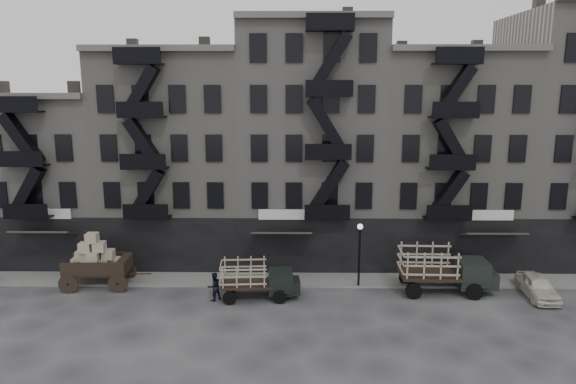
{
  "coord_description": "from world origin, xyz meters",
  "views": [
    {
      "loc": [
        -1.16,
        -28.79,
        12.81
      ],
      "look_at": [
        -1.59,
        4.0,
        6.04
      ],
      "focal_mm": 32.0,
      "sensor_mm": 36.0,
      "label": 1
    }
  ],
  "objects_px": {
    "stake_truck_west": "(257,277)",
    "pedestrian_mid": "(214,287)",
    "wagon": "(95,256)",
    "car_east": "(538,286)",
    "stake_truck_east": "(444,267)"
  },
  "relations": [
    {
      "from": "wagon",
      "to": "stake_truck_west",
      "type": "xyz_separation_m",
      "value": [
        10.61,
        -1.75,
        -0.71
      ]
    },
    {
      "from": "car_east",
      "to": "pedestrian_mid",
      "type": "xyz_separation_m",
      "value": [
        -19.92,
        -0.75,
        0.19
      ]
    },
    {
      "from": "stake_truck_east",
      "to": "car_east",
      "type": "distance_m",
      "value": 5.75
    },
    {
      "from": "pedestrian_mid",
      "to": "stake_truck_west",
      "type": "bearing_deg",
      "value": 152.3
    },
    {
      "from": "stake_truck_west",
      "to": "car_east",
      "type": "relative_size",
      "value": 1.2
    },
    {
      "from": "wagon",
      "to": "pedestrian_mid",
      "type": "relative_size",
      "value": 2.49
    },
    {
      "from": "car_east",
      "to": "pedestrian_mid",
      "type": "distance_m",
      "value": 19.94
    },
    {
      "from": "wagon",
      "to": "stake_truck_east",
      "type": "height_order",
      "value": "wagon"
    },
    {
      "from": "wagon",
      "to": "car_east",
      "type": "bearing_deg",
      "value": -5.36
    },
    {
      "from": "wagon",
      "to": "stake_truck_east",
      "type": "distance_m",
      "value": 22.3
    },
    {
      "from": "wagon",
      "to": "car_east",
      "type": "distance_m",
      "value": 27.98
    },
    {
      "from": "wagon",
      "to": "stake_truck_west",
      "type": "bearing_deg",
      "value": -11.89
    },
    {
      "from": "stake_truck_west",
      "to": "stake_truck_east",
      "type": "xyz_separation_m",
      "value": [
        11.68,
        1.06,
        0.32
      ]
    },
    {
      "from": "stake_truck_west",
      "to": "pedestrian_mid",
      "type": "distance_m",
      "value": 2.69
    },
    {
      "from": "wagon",
      "to": "pedestrian_mid",
      "type": "height_order",
      "value": "wagon"
    }
  ]
}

